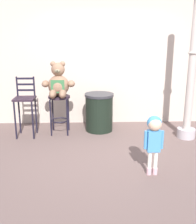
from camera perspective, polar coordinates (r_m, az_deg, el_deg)
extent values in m
plane|color=brown|center=(4.69, 3.19, -8.31)|extent=(24.00, 24.00, 0.00)
cube|color=#BBAC9E|center=(6.08, 1.92, 12.04)|extent=(6.02, 0.30, 3.03)
cylinder|color=#291C28|center=(5.39, -8.17, 3.17)|extent=(0.43, 0.43, 0.04)
cylinder|color=black|center=(5.35, -9.89, -1.26)|extent=(0.03, 0.03, 0.73)
cylinder|color=black|center=(5.32, -6.48, -1.24)|extent=(0.03, 0.03, 0.73)
cylinder|color=black|center=(5.66, -9.46, -0.31)|extent=(0.03, 0.03, 0.73)
cylinder|color=black|center=(5.62, -6.23, -0.28)|extent=(0.03, 0.03, 0.73)
torus|color=black|center=(5.51, -7.98, -1.71)|extent=(0.34, 0.34, 0.02)
sphere|color=#83624C|center=(5.35, -8.26, 5.51)|extent=(0.41, 0.41, 0.41)
cube|color=#31653A|center=(5.18, -8.46, 5.29)|extent=(0.25, 0.03, 0.24)
sphere|color=#83624C|center=(5.30, -8.40, 8.85)|extent=(0.26, 0.26, 0.26)
ellipsoid|color=#776F55|center=(5.19, -8.52, 8.53)|extent=(0.11, 0.08, 0.08)
sphere|color=black|center=(5.16, -8.56, 8.52)|extent=(0.03, 0.03, 0.03)
sphere|color=#83624C|center=(5.30, -9.43, 9.93)|extent=(0.10, 0.10, 0.10)
sphere|color=#83624C|center=(5.28, -7.46, 9.99)|extent=(0.10, 0.10, 0.10)
ellipsoid|color=#83624C|center=(5.34, -10.96, 5.83)|extent=(0.14, 0.23, 0.13)
ellipsoid|color=#83624C|center=(5.29, -5.64, 5.94)|extent=(0.14, 0.23, 0.13)
ellipsoid|color=#83624C|center=(5.19, -9.45, 3.78)|extent=(0.14, 0.35, 0.16)
ellipsoid|color=#83624C|center=(5.17, -7.42, 3.81)|extent=(0.14, 0.35, 0.16)
cylinder|color=#D0A2AC|center=(4.03, 10.66, -12.07)|extent=(0.07, 0.07, 0.10)
cylinder|color=silver|center=(3.95, 10.79, -9.78)|extent=(0.05, 0.05, 0.26)
cylinder|color=#D0A2AC|center=(4.05, 11.86, -12.01)|extent=(0.07, 0.07, 0.10)
cylinder|color=silver|center=(3.97, 12.01, -9.72)|extent=(0.05, 0.05, 0.26)
cube|color=#438BC8|center=(3.85, 11.63, -5.96)|extent=(0.18, 0.10, 0.31)
cylinder|color=#438BC8|center=(3.82, 9.96, -5.80)|extent=(0.04, 0.04, 0.26)
cylinder|color=#438BC8|center=(3.87, 13.31, -5.69)|extent=(0.04, 0.04, 0.26)
sphere|color=#D8B293|center=(3.77, 11.83, -2.53)|extent=(0.19, 0.19, 0.19)
sphere|color=#3F8CC5|center=(3.78, 11.76, -2.28)|extent=(0.20, 0.20, 0.20)
cylinder|color=black|center=(5.59, 0.25, -0.29)|extent=(0.56, 0.56, 0.73)
cylinder|color=#2D2D33|center=(5.50, 0.25, 3.60)|extent=(0.59, 0.59, 0.05)
cylinder|color=#A89EA3|center=(5.55, 17.98, -4.20)|extent=(0.34, 0.34, 0.18)
cylinder|color=#B0A59D|center=(5.26, 19.28, 10.22)|extent=(0.14, 0.14, 2.60)
torus|color=#ADA89E|center=(5.25, 19.42, 11.63)|extent=(0.19, 0.19, 0.04)
cube|color=#291C28|center=(5.35, -15.18, 2.73)|extent=(0.39, 0.39, 0.03)
cylinder|color=black|center=(5.34, -16.99, -1.74)|extent=(0.03, 0.03, 0.74)
cylinder|color=black|center=(5.26, -13.53, -1.74)|extent=(0.03, 0.03, 0.74)
cylinder|color=black|center=(5.64, -16.16, -0.74)|extent=(0.03, 0.03, 0.74)
cylinder|color=black|center=(5.57, -12.88, -0.72)|extent=(0.03, 0.03, 0.74)
cylinder|color=black|center=(5.51, -16.63, 5.19)|extent=(0.03, 0.03, 0.38)
cylinder|color=black|center=(5.44, -13.27, 5.29)|extent=(0.03, 0.03, 0.38)
cube|color=black|center=(5.48, -14.90, 4.46)|extent=(0.33, 0.02, 0.04)
cube|color=black|center=(5.46, -14.99, 5.63)|extent=(0.33, 0.02, 0.04)
cube|color=black|center=(5.45, -15.07, 6.81)|extent=(0.33, 0.02, 0.04)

